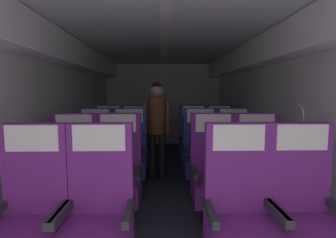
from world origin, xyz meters
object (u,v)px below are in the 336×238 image
at_px(seat_b_right_aisle, 258,176).
at_px(flight_attendant, 157,120).
at_px(seat_c_right_window, 201,155).
at_px(seat_d_left_aisle, 135,144).
at_px(seat_b_left_window, 73,177).
at_px(seat_b_left_aisle, 118,176).
at_px(seat_a_right_window, 240,216).
at_px(seat_a_left_window, 30,218).
at_px(seat_d_right_window, 193,143).
at_px(seat_c_left_aisle, 129,156).
at_px(seat_a_right_aisle, 305,215).
at_px(seat_d_left_window, 108,144).
at_px(seat_c_left_window, 95,156).
at_px(seat_b_right_window, 214,176).
at_px(seat_a_left_aisle, 98,217).
at_px(seat_d_right_aisle, 220,143).
at_px(seat_c_right_aisle, 234,156).

distance_m(seat_b_right_aisle, flight_attendant, 1.88).
relative_size(seat_c_right_window, seat_d_left_aisle, 1.00).
relative_size(seat_b_left_window, seat_b_left_aisle, 1.00).
relative_size(seat_a_right_window, seat_b_right_aisle, 1.00).
xyz_separation_m(seat_a_right_window, seat_b_right_aisle, (0.49, 0.92, 0.00)).
bearing_deg(seat_d_left_aisle, seat_b_left_aisle, -90.12).
bearing_deg(seat_b_left_window, flight_attendant, 57.47).
height_order(seat_a_left_window, seat_d_right_window, same).
bearing_deg(seat_b_right_aisle, flight_attendant, 129.19).
xyz_separation_m(seat_c_left_aisle, flight_attendant, (0.40, 0.50, 0.48)).
distance_m(seat_a_right_aisle, seat_d_left_window, 3.44).
bearing_deg(seat_d_right_window, seat_b_left_aisle, -120.52).
height_order(seat_b_left_window, seat_c_left_window, same).
relative_size(seat_b_left_aisle, seat_d_left_aisle, 1.00).
height_order(seat_a_right_window, seat_d_right_window, same).
relative_size(seat_b_right_window, flight_attendant, 0.75).
bearing_deg(seat_b_left_aisle, seat_a_right_window, -41.21).
xyz_separation_m(seat_a_left_aisle, seat_c_left_aisle, (0.00, 1.81, 0.00)).
height_order(seat_c_left_aisle, seat_c_right_window, same).
bearing_deg(seat_d_right_aisle, seat_a_right_aisle, -89.95).
height_order(seat_a_left_aisle, seat_b_left_window, same).
bearing_deg(seat_d_right_aisle, seat_a_left_aisle, -119.45).
xyz_separation_m(seat_b_left_aisle, seat_d_left_window, (-0.49, 1.82, 0.00)).
bearing_deg(seat_c_left_aisle, seat_a_left_aisle, -90.04).
bearing_deg(seat_d_left_aisle, seat_a_left_aisle, -89.87).
xyz_separation_m(seat_c_left_aisle, seat_d_right_window, (1.06, 0.92, 0.00)).
height_order(seat_b_left_aisle, seat_c_right_window, same).
bearing_deg(seat_b_left_aisle, seat_d_right_window, 59.48).
xyz_separation_m(seat_a_left_window, seat_d_right_aisle, (2.05, 2.75, 0.00)).
bearing_deg(seat_b_left_window, seat_d_right_window, 49.49).
xyz_separation_m(seat_b_right_window, seat_c_left_aisle, (-1.06, 0.90, 0.00)).
bearing_deg(seat_a_right_window, seat_b_left_aisle, 138.79).
bearing_deg(seat_d_right_window, seat_a_right_aisle, -79.82).
distance_m(seat_b_right_window, seat_d_left_aisle, 2.10).
relative_size(seat_a_left_aisle, seat_b_left_window, 1.00).
bearing_deg(seat_c_left_window, seat_d_left_aisle, 61.25).
height_order(seat_a_left_aisle, seat_b_right_window, same).
distance_m(seat_c_right_window, seat_d_left_aisle, 1.39).
xyz_separation_m(seat_c_right_window, seat_d_left_aisle, (-1.06, 0.89, 0.00)).
relative_size(seat_b_left_window, flight_attendant, 0.75).
distance_m(seat_a_left_window, seat_b_left_window, 0.92).
relative_size(seat_b_right_aisle, seat_c_right_aisle, 1.00).
relative_size(seat_a_left_aisle, seat_b_right_aisle, 1.00).
distance_m(seat_b_right_aisle, seat_c_right_aisle, 0.90).
relative_size(seat_a_right_aisle, seat_c_right_window, 1.00).
relative_size(seat_b_left_aisle, seat_b_right_window, 1.00).
bearing_deg(seat_c_right_aisle, seat_b_left_window, -156.27).
relative_size(seat_a_right_aisle, seat_c_left_window, 1.00).
distance_m(seat_a_left_window, seat_c_right_window, 2.41).
xyz_separation_m(seat_a_left_aisle, seat_c_left_window, (-0.50, 1.83, 0.00)).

